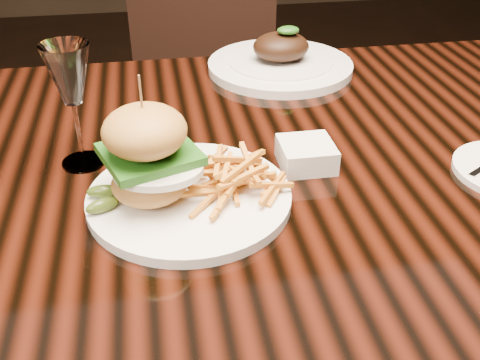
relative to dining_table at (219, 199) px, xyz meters
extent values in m
cube|color=black|center=(0.00, 0.00, 0.06)|extent=(1.60, 0.90, 0.04)
cube|color=black|center=(0.74, 0.39, -0.32)|extent=(0.06, 0.06, 0.71)
cylinder|color=white|center=(-0.05, -0.11, 0.08)|extent=(0.28, 0.28, 0.01)
ellipsoid|color=#AC7137|center=(-0.11, -0.11, 0.11)|extent=(0.10, 0.10, 0.05)
ellipsoid|color=silver|center=(-0.09, -0.13, 0.14)|extent=(0.12, 0.09, 0.01)
ellipsoid|color=#FE9D0D|center=(-0.07, -0.13, 0.15)|extent=(0.02, 0.02, 0.01)
cube|color=#266B1A|center=(-0.11, -0.11, 0.15)|extent=(0.15, 0.14, 0.01)
ellipsoid|color=#9F6B2B|center=(-0.11, -0.11, 0.19)|extent=(0.11, 0.11, 0.07)
cylinder|color=#8C6341|center=(-0.11, -0.11, 0.22)|extent=(0.00, 0.00, 0.08)
ellipsoid|color=#2E4211|center=(-0.17, -0.13, 0.10)|extent=(0.05, 0.03, 0.02)
ellipsoid|color=#2E4211|center=(-0.17, -0.10, 0.10)|extent=(0.05, 0.02, 0.02)
cube|color=white|center=(0.13, -0.04, 0.10)|extent=(0.09, 0.09, 0.04)
cylinder|color=white|center=(-0.20, 0.02, 0.08)|extent=(0.07, 0.07, 0.00)
cylinder|color=white|center=(-0.20, 0.02, 0.13)|extent=(0.01, 0.01, 0.10)
cone|color=white|center=(-0.20, 0.02, 0.22)|extent=(0.07, 0.07, 0.09)
cylinder|color=white|center=(0.18, 0.34, 0.09)|extent=(0.30, 0.30, 0.02)
cylinder|color=white|center=(0.18, 0.34, 0.09)|extent=(0.22, 0.22, 0.02)
ellipsoid|color=black|center=(0.18, 0.34, 0.13)|extent=(0.12, 0.10, 0.06)
ellipsoid|color=#266B1A|center=(0.19, 0.33, 0.17)|extent=(0.05, 0.03, 0.02)
cube|color=black|center=(0.05, 0.80, -0.22)|extent=(0.53, 0.53, 0.06)
cube|color=black|center=(0.09, 1.01, 0.03)|extent=(0.46, 0.13, 0.50)
cylinder|color=black|center=(-0.17, 0.65, -0.45)|extent=(0.04, 0.04, 0.45)
cylinder|color=black|center=(0.21, 0.58, -0.45)|extent=(0.04, 0.04, 0.45)
cylinder|color=black|center=(-0.10, 1.02, -0.45)|extent=(0.04, 0.04, 0.45)
cylinder|color=black|center=(0.27, 0.95, -0.45)|extent=(0.04, 0.04, 0.45)
camera|label=1|loc=(-0.09, -0.75, 0.52)|focal=42.00mm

